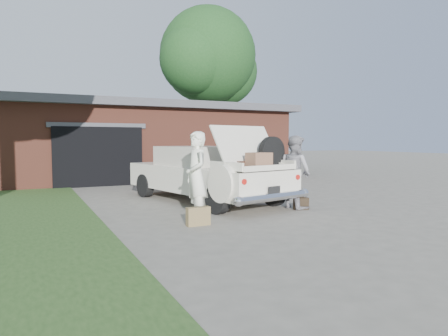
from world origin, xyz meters
name	(u,v)px	position (x,y,z in m)	size (l,w,h in m)	color
ground	(237,223)	(0.00, 0.00, 0.00)	(90.00, 90.00, 0.00)	gray
house	(141,141)	(0.98, 11.47, 1.67)	(12.80, 7.80, 3.30)	brown
tree_right	(209,60)	(7.35, 17.73, 7.09)	(7.39, 6.43, 10.62)	#38281E
sedan	(206,173)	(0.59, 2.92, 0.79)	(3.17, 5.72, 2.07)	beige
woman_left	(196,177)	(-0.69, 0.51, 0.95)	(0.69, 0.45, 1.90)	white
woman_right	(295,172)	(2.15, 0.92, 0.91)	(0.89, 0.69, 1.83)	gray
suitcase_left	(198,216)	(-0.83, 0.09, 0.19)	(0.48, 0.15, 0.37)	olive
suitcase_right	(301,204)	(2.17, 0.68, 0.14)	(0.37, 0.12, 0.29)	black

